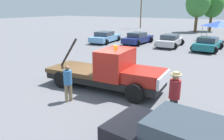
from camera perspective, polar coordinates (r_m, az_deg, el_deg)
ground_plane at (r=11.58m, az=-2.09°, el=-4.63°), size 160.00×160.00×0.00m
tow_truck at (r=11.12m, az=-0.43°, el=-0.53°), size 6.41×2.63×2.51m
person_near_truck at (r=8.26m, az=16.04°, el=-5.65°), size 0.42×0.42×1.90m
person_at_hood at (r=9.82m, az=-11.46°, el=-2.83°), size 0.37×0.37×1.66m
parked_car_skyblue at (r=26.75m, az=-1.80°, el=8.58°), size 2.93×5.10×1.34m
parked_car_navy at (r=25.91m, az=6.74°, el=8.24°), size 2.46×4.82×1.34m
parked_car_silver at (r=24.63m, az=14.94°, el=7.42°), size 2.55×4.65×1.34m
parked_car_teal at (r=23.49m, az=23.70°, el=6.22°), size 2.60×4.30×1.34m
canopy_tent_blue at (r=31.02m, az=26.44°, el=10.81°), size 3.51×3.51×2.54m
tree_left at (r=41.10m, az=21.53°, el=15.83°), size 3.97×3.97×7.09m
tree_center at (r=43.90m, az=24.78°, el=15.13°), size 3.78×3.78×6.74m
utility_pole at (r=46.30m, az=7.61°, el=16.10°), size 2.20×0.24×8.10m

